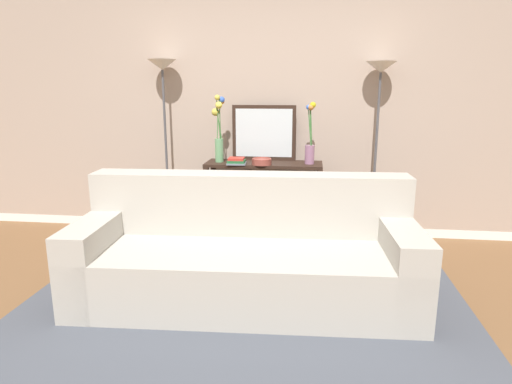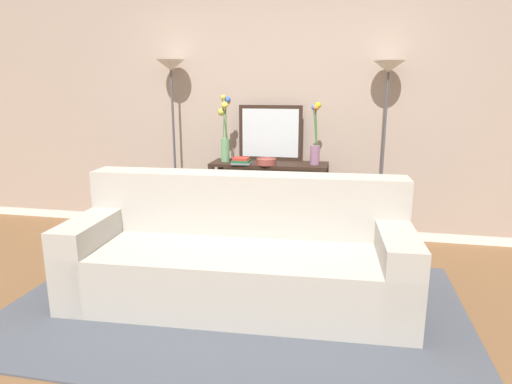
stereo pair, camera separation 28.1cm
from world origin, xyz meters
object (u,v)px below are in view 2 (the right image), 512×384
at_px(book_row_under_console, 242,232).
at_px(floor_lamp_right, 386,103).
at_px(floor_lamp_left, 172,99).
at_px(vase_tall_flowers, 225,130).
at_px(vase_short_flowers, 315,143).
at_px(fruit_bowl, 266,161).
at_px(console_table, 269,188).
at_px(wall_mirror, 270,133).
at_px(book_stack, 241,161).
at_px(couch, 240,257).

bearing_deg(book_row_under_console, floor_lamp_right, 3.32).
distance_m(floor_lamp_left, vase_tall_flowers, 0.65).
height_order(floor_lamp_right, vase_short_flowers, floor_lamp_right).
xyz_separation_m(vase_tall_flowers, fruit_bowl, (0.43, -0.10, -0.28)).
bearing_deg(floor_lamp_left, console_table, -4.44).
distance_m(wall_mirror, book_stack, 0.44).
height_order(floor_lamp_right, book_row_under_console, floor_lamp_right).
xyz_separation_m(couch, book_stack, (-0.26, 1.15, 0.51)).
xyz_separation_m(couch, floor_lamp_left, (-1.02, 1.36, 1.08)).
height_order(floor_lamp_left, floor_lamp_right, floor_lamp_left).
distance_m(floor_lamp_left, book_stack, 0.97).
bearing_deg(wall_mirror, book_stack, -129.83).
height_order(console_table, vase_short_flowers, vase_short_flowers).
height_order(fruit_bowl, book_row_under_console, fruit_bowl).
xyz_separation_m(couch, book_row_under_console, (-0.29, 1.28, -0.26)).
relative_size(wall_mirror, book_stack, 3.33).
distance_m(console_table, book_row_under_console, 0.56).
bearing_deg(couch, wall_mirror, 91.16).
bearing_deg(console_table, fruit_bowl, -94.54).
bearing_deg(vase_tall_flowers, console_table, 2.16).
relative_size(couch, book_row_under_console, 6.98).
distance_m(floor_lamp_right, fruit_bowl, 1.22).
xyz_separation_m(console_table, vase_tall_flowers, (-0.44, -0.02, 0.56)).
bearing_deg(vase_tall_flowers, book_row_under_console, 6.09).
bearing_deg(floor_lamp_right, floor_lamp_left, -180.00).
distance_m(vase_short_flowers, book_row_under_console, 1.19).
distance_m(console_table, wall_mirror, 0.55).
distance_m(vase_short_flowers, fruit_bowl, 0.49).
height_order(floor_lamp_left, vase_tall_flowers, floor_lamp_left).
height_order(vase_tall_flowers, vase_short_flowers, vase_tall_flowers).
distance_m(floor_lamp_left, wall_mirror, 1.05).
relative_size(vase_short_flowers, book_row_under_console, 1.68).
height_order(floor_lamp_right, vase_tall_flowers, floor_lamp_right).
bearing_deg(wall_mirror, vase_short_flowers, -20.88).
relative_size(floor_lamp_right, book_stack, 9.14).
xyz_separation_m(floor_lamp_left, book_row_under_console, (0.73, -0.08, -1.34)).
relative_size(wall_mirror, vase_short_flowers, 1.08).
height_order(floor_lamp_left, vase_short_flowers, floor_lamp_left).
bearing_deg(vase_tall_flowers, vase_short_flowers, -0.28).
bearing_deg(wall_mirror, floor_lamp_right, -4.00).
relative_size(wall_mirror, book_row_under_console, 1.83).
distance_m(couch, floor_lamp_left, 2.01).
bearing_deg(couch, vase_tall_flowers, 109.63).
height_order(wall_mirror, vase_tall_flowers, vase_tall_flowers).
height_order(couch, console_table, couch).
distance_m(book_stack, book_row_under_console, 0.77).
xyz_separation_m(floor_lamp_left, fruit_bowl, (1.00, -0.20, -0.57)).
relative_size(couch, vase_short_flowers, 4.14).
height_order(floor_lamp_right, fruit_bowl, floor_lamp_right).
bearing_deg(couch, console_table, 90.45).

